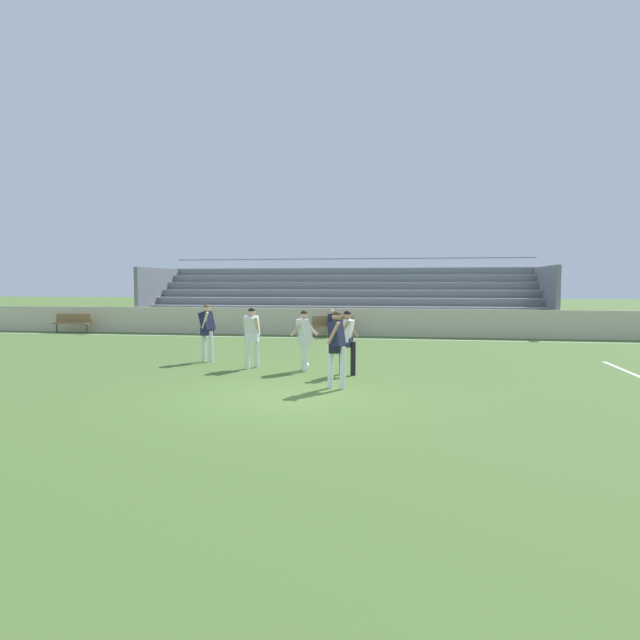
# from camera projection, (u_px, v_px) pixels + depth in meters

# --- Properties ---
(ground_plane) EXTENTS (160.00, 160.00, 0.00)m
(ground_plane) POSITION_uv_depth(u_px,v_px,m) (289.00, 396.00, 11.83)
(ground_plane) COLOR #4C6B30
(field_line_sideline) EXTENTS (44.00, 0.12, 0.01)m
(field_line_sideline) POSITION_uv_depth(u_px,v_px,m) (355.00, 339.00, 24.19)
(field_line_sideline) COLOR white
(field_line_sideline) RESTS_ON ground
(field_line_penalty_mark) EXTENTS (0.12, 4.40, 0.01)m
(field_line_penalty_mark) POSITION_uv_depth(u_px,v_px,m) (631.00, 373.00, 14.93)
(field_line_penalty_mark) COLOR white
(field_line_penalty_mark) RESTS_ON ground
(sideline_wall) EXTENTS (48.00, 0.16, 1.22)m
(sideline_wall) POSITION_uv_depth(u_px,v_px,m) (359.00, 322.00, 25.51)
(sideline_wall) COLOR beige
(sideline_wall) RESTS_ON ground
(bleacher_stand) EXTENTS (19.95, 5.51, 3.73)m
(bleacher_stand) POSITION_uv_depth(u_px,v_px,m) (342.00, 297.00, 29.25)
(bleacher_stand) COLOR #B2B2B7
(bleacher_stand) RESTS_ON ground
(bench_near_bin) EXTENTS (1.80, 0.40, 0.90)m
(bench_near_bin) POSITION_uv_depth(u_px,v_px,m) (332.00, 324.00, 25.00)
(bench_near_bin) COLOR olive
(bench_near_bin) RESTS_ON ground
(bench_far_left) EXTENTS (1.80, 0.40, 0.90)m
(bench_far_left) POSITION_uv_depth(u_px,v_px,m) (73.00, 321.00, 27.09)
(bench_far_left) COLOR olive
(bench_far_left) RESTS_ON ground
(spectator_seated) EXTENTS (0.36, 0.42, 1.21)m
(spectator_seated) POSITION_uv_depth(u_px,v_px,m) (332.00, 321.00, 24.88)
(spectator_seated) COLOR #2D2D38
(spectator_seated) RESTS_ON ground
(player_white_challenging) EXTENTS (0.71, 0.51, 1.62)m
(player_white_challenging) POSITION_uv_depth(u_px,v_px,m) (304.00, 335.00, 15.25)
(player_white_challenging) COLOR white
(player_white_challenging) RESTS_ON ground
(player_white_trailing_run) EXTENTS (0.44, 0.59, 1.66)m
(player_white_trailing_run) POSITION_uv_depth(u_px,v_px,m) (252.00, 332.00, 15.72)
(player_white_trailing_run) COLOR white
(player_white_trailing_run) RESTS_ON ground
(player_dark_wide_left) EXTENTS (0.50, 0.57, 1.71)m
(player_dark_wide_left) POSITION_uv_depth(u_px,v_px,m) (207.00, 327.00, 17.06)
(player_dark_wide_left) COLOR white
(player_dark_wide_left) RESTS_ON ground
(player_dark_dropping_back) EXTENTS (0.41, 0.55, 1.73)m
(player_dark_dropping_back) POSITION_uv_depth(u_px,v_px,m) (337.00, 342.00, 12.65)
(player_dark_dropping_back) COLOR white
(player_dark_dropping_back) RESTS_ON ground
(player_white_deep_cover) EXTENTS (0.53, 0.49, 1.64)m
(player_white_deep_cover) POSITION_uv_depth(u_px,v_px,m) (347.00, 337.00, 14.57)
(player_white_deep_cover) COLOR black
(player_white_deep_cover) RESTS_ON ground
(soccer_ball) EXTENTS (0.22, 0.22, 0.22)m
(soccer_ball) POSITION_uv_depth(u_px,v_px,m) (306.00, 366.00, 15.40)
(soccer_ball) COLOR white
(soccer_ball) RESTS_ON ground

